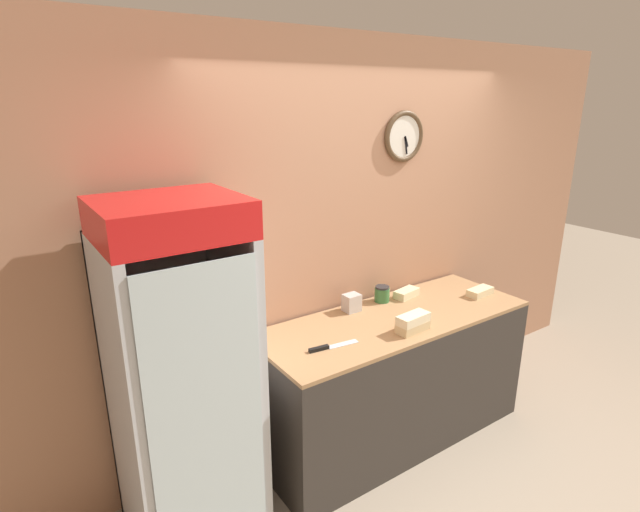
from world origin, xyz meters
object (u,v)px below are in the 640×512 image
object	(u,v)px
chefs_knife	(327,347)
napkin_dispenser	(352,303)
sandwich_stack_bottom	(413,327)
sandwich_flat_right	(480,292)
sandwich_flat_left	(407,293)
beverage_cooler	(178,361)
condiment_jar	(382,294)
sandwich_stack_middle	(413,319)

from	to	relation	value
chefs_knife	napkin_dispenser	world-z (taller)	napkin_dispenser
sandwich_stack_bottom	sandwich_flat_right	bearing A→B (deg)	10.17
napkin_dispenser	sandwich_flat_left	bearing A→B (deg)	-3.45
beverage_cooler	sandwich_flat_left	xyz separation A→B (m)	(1.75, 0.14, -0.08)
condiment_jar	napkin_dispenser	size ratio (longest dim) A/B	0.95
beverage_cooler	sandwich_stack_middle	bearing A→B (deg)	-11.71
beverage_cooler	condiment_jar	bearing A→B (deg)	6.75
sandwich_stack_middle	chefs_knife	world-z (taller)	sandwich_stack_middle
chefs_knife	condiment_jar	bearing A→B (deg)	25.78
sandwich_stack_bottom	sandwich_flat_right	world-z (taller)	sandwich_stack_bottom
sandwich_stack_middle	sandwich_flat_right	bearing A→B (deg)	10.17
sandwich_stack_middle	sandwich_stack_bottom	bearing A→B (deg)	0.00
beverage_cooler	sandwich_flat_left	bearing A→B (deg)	4.66
chefs_knife	napkin_dispenser	size ratio (longest dim) A/B	2.67
sandwich_stack_bottom	chefs_knife	distance (m)	0.58
sandwich_flat_right	sandwich_stack_middle	bearing A→B (deg)	-169.83
sandwich_stack_bottom	condiment_jar	world-z (taller)	condiment_jar
sandwich_stack_bottom	napkin_dispenser	size ratio (longest dim) A/B	1.91
sandwich_stack_bottom	condiment_jar	size ratio (longest dim) A/B	2.02
sandwich_flat_left	condiment_jar	world-z (taller)	condiment_jar
beverage_cooler	sandwich_stack_bottom	xyz separation A→B (m)	(1.39, -0.29, -0.08)
sandwich_stack_bottom	napkin_dispenser	distance (m)	0.48
chefs_knife	napkin_dispenser	xyz separation A→B (m)	(0.45, 0.34, 0.05)
chefs_knife	sandwich_flat_left	bearing A→B (deg)	18.52
sandwich_flat_left	sandwich_stack_middle	bearing A→B (deg)	-130.01
chefs_knife	condiment_jar	size ratio (longest dim) A/B	2.82
condiment_jar	sandwich_stack_bottom	bearing A→B (deg)	-108.67
sandwich_flat_right	chefs_knife	distance (m)	1.41
beverage_cooler	sandwich_stack_middle	world-z (taller)	beverage_cooler
sandwich_stack_middle	chefs_knife	bearing A→B (deg)	168.37
sandwich_flat_left	sandwich_flat_right	bearing A→B (deg)	-30.80
sandwich_stack_middle	chefs_knife	distance (m)	0.59
chefs_knife	condiment_jar	xyz separation A→B (m)	(0.73, 0.35, 0.05)
condiment_jar	napkin_dispenser	bearing A→B (deg)	-177.72
beverage_cooler	chefs_knife	bearing A→B (deg)	-11.76
beverage_cooler	sandwich_flat_right	size ratio (longest dim) A/B	8.54
chefs_knife	beverage_cooler	bearing A→B (deg)	168.24
sandwich_stack_middle	beverage_cooler	bearing A→B (deg)	168.29
sandwich_flat_right	chefs_knife	size ratio (longest dim) A/B	0.68
sandwich_stack_bottom	chefs_knife	xyz separation A→B (m)	(-0.57, 0.12, -0.02)
sandwich_flat_right	chefs_knife	xyz separation A→B (m)	(-1.41, -0.03, -0.02)
sandwich_stack_bottom	condiment_jar	bearing A→B (deg)	71.33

